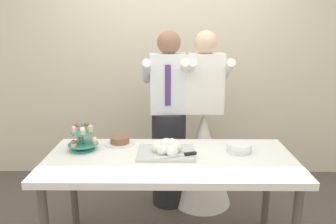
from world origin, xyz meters
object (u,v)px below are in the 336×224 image
at_px(round_cake, 120,141).
at_px(person_bride, 203,146).
at_px(plate_stack, 239,148).
at_px(dessert_table, 170,167).
at_px(person_groom, 169,130).
at_px(main_cake_tray, 167,149).
at_px(cupcake_stand, 83,138).

height_order(round_cake, person_bride, person_bride).
bearing_deg(round_cake, plate_stack, -10.13).
height_order(dessert_table, person_groom, person_groom).
relative_size(dessert_table, person_bride, 1.08).
xyz_separation_m(main_cake_tray, round_cake, (-0.38, 0.22, -0.02)).
bearing_deg(person_bride, dessert_table, -112.87).
xyz_separation_m(cupcake_stand, person_bride, (0.98, 0.59, -0.28)).
distance_m(cupcake_stand, plate_stack, 1.18).
height_order(main_cake_tray, round_cake, main_cake_tray).
xyz_separation_m(dessert_table, cupcake_stand, (-0.67, 0.15, 0.16)).
distance_m(dessert_table, plate_stack, 0.54).
height_order(main_cake_tray, person_bride, person_bride).
distance_m(dessert_table, cupcake_stand, 0.70).
distance_m(dessert_table, person_groom, 0.74).
xyz_separation_m(cupcake_stand, main_cake_tray, (0.64, -0.09, -0.05)).
relative_size(cupcake_stand, round_cake, 0.96).
bearing_deg(round_cake, person_bride, 32.97).
xyz_separation_m(main_cake_tray, person_bride, (0.34, 0.69, -0.23)).
bearing_deg(dessert_table, plate_stack, 12.60).
distance_m(dessert_table, main_cake_tray, 0.13).
bearing_deg(dessert_table, person_bride, 67.13).
bearing_deg(person_bride, person_groom, -177.98).
bearing_deg(main_cake_tray, person_groom, 89.08).
bearing_deg(cupcake_stand, person_bride, 31.10).
relative_size(plate_stack, person_bride, 0.11).
bearing_deg(dessert_table, cupcake_stand, 166.93).
height_order(main_cake_tray, plate_stack, main_cake_tray).
bearing_deg(plate_stack, person_bride, 107.83).
bearing_deg(plate_stack, dessert_table, -167.40).
bearing_deg(dessert_table, person_groom, 91.00).
height_order(cupcake_stand, main_cake_tray, cupcake_stand).
xyz_separation_m(round_cake, person_groom, (0.39, 0.45, -0.05)).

